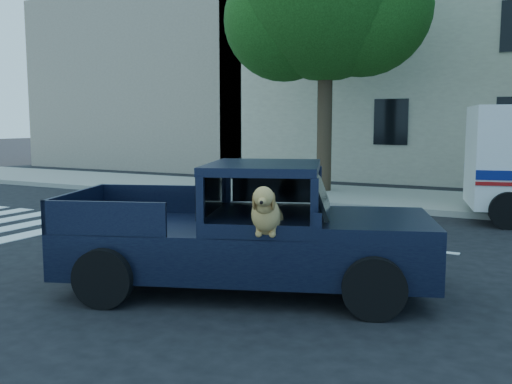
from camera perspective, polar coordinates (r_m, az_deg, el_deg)
ground at (r=7.20m, az=9.41°, el=-11.04°), size 120.00×120.00×0.00m
far_sidewalk at (r=16.00m, az=19.75°, el=-1.05°), size 60.00×4.00×0.15m
street_tree_left at (r=17.59m, az=7.17°, el=18.48°), size 6.00×5.20×8.60m
building_left at (r=28.72m, az=-9.22°, el=10.55°), size 12.00×6.00×8.00m
pickup_truck at (r=7.53m, az=-1.56°, el=-5.61°), size 5.07×3.32×1.69m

